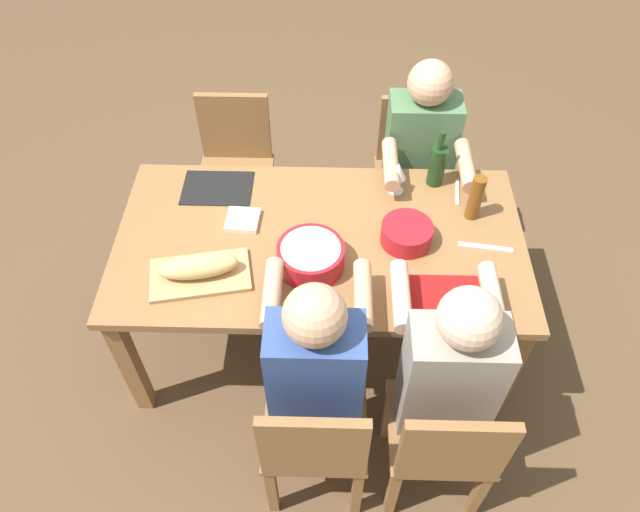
{
  "coord_description": "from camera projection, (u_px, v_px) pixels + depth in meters",
  "views": [
    {
      "loc": [
        -0.04,
        1.72,
        2.64
      ],
      "look_at": [
        0.0,
        0.0,
        0.63
      ],
      "focal_mm": 33.63,
      "sensor_mm": 36.0,
      "label": 1
    }
  ],
  "objects": [
    {
      "name": "ground_plane",
      "position": [
        320.0,
        334.0,
        3.12
      ],
      "size": [
        8.0,
        8.0,
        0.0
      ],
      "primitive_type": "plane",
      "color": "brown"
    },
    {
      "name": "dining_table",
      "position": [
        320.0,
        252.0,
        2.62
      ],
      "size": [
        1.75,
        0.93,
        0.74
      ],
      "color": "olive",
      "rests_on": "ground_plane"
    },
    {
      "name": "chair_far_center",
      "position": [
        315.0,
        440.0,
        2.24
      ],
      "size": [
        0.4,
        0.4,
        0.85
      ],
      "color": "olive",
      "rests_on": "ground_plane"
    },
    {
      "name": "diner_far_center",
      "position": [
        316.0,
        368.0,
        2.2
      ],
      "size": [
        0.41,
        0.53,
        1.2
      ],
      "color": "#2D2D38",
      "rests_on": "ground_plane"
    },
    {
      "name": "chair_near_left",
      "position": [
        412.0,
        166.0,
        3.26
      ],
      "size": [
        0.4,
        0.4,
        0.85
      ],
      "color": "olive",
      "rests_on": "ground_plane"
    },
    {
      "name": "diner_near_left",
      "position": [
        420.0,
        157.0,
        2.98
      ],
      "size": [
        0.41,
        0.53,
        1.2
      ],
      "color": "#2D2D38",
      "rests_on": "ground_plane"
    },
    {
      "name": "chair_near_right",
      "position": [
        236.0,
        163.0,
        3.27
      ],
      "size": [
        0.4,
        0.4,
        0.85
      ],
      "color": "olive",
      "rests_on": "ground_plane"
    },
    {
      "name": "chair_far_left",
      "position": [
        444.0,
        443.0,
        2.24
      ],
      "size": [
        0.4,
        0.4,
        0.85
      ],
      "color": "olive",
      "rests_on": "ground_plane"
    },
    {
      "name": "diner_far_left",
      "position": [
        447.0,
        371.0,
        2.19
      ],
      "size": [
        0.41,
        0.53,
        1.2
      ],
      "color": "#2D2D38",
      "rests_on": "ground_plane"
    },
    {
      "name": "serving_bowl_greens",
      "position": [
        407.0,
        233.0,
        2.51
      ],
      "size": [
        0.22,
        0.22,
        0.09
      ],
      "color": "#B21923",
      "rests_on": "dining_table"
    },
    {
      "name": "serving_bowl_pasta",
      "position": [
        311.0,
        255.0,
        2.42
      ],
      "size": [
        0.27,
        0.27,
        0.11
      ],
      "color": "#B21923",
      "rests_on": "dining_table"
    },
    {
      "name": "cutting_board",
      "position": [
        200.0,
        275.0,
        2.42
      ],
      "size": [
        0.43,
        0.29,
        0.02
      ],
      "primitive_type": "cube",
      "rotation": [
        0.0,
        0.0,
        0.19
      ],
      "color": "tan",
      "rests_on": "dining_table"
    },
    {
      "name": "bread_loaf",
      "position": [
        198.0,
        266.0,
        2.38
      ],
      "size": [
        0.34,
        0.17,
        0.09
      ],
      "primitive_type": "ellipsoid",
      "rotation": [
        0.0,
        0.0,
        0.19
      ],
      "color": "tan",
      "rests_on": "cutting_board"
    },
    {
      "name": "wine_bottle",
      "position": [
        437.0,
        164.0,
        2.71
      ],
      "size": [
        0.08,
        0.08,
        0.29
      ],
      "color": "#193819",
      "rests_on": "dining_table"
    },
    {
      "name": "beer_bottle",
      "position": [
        475.0,
        198.0,
        2.57
      ],
      "size": [
        0.06,
        0.06,
        0.22
      ],
      "primitive_type": "cylinder",
      "color": "brown",
      "rests_on": "dining_table"
    },
    {
      "name": "wine_glass",
      "position": [
        398.0,
        172.0,
        2.67
      ],
      "size": [
        0.08,
        0.08,
        0.17
      ],
      "color": "silver",
      "rests_on": "dining_table"
    },
    {
      "name": "fork_near_left",
      "position": [
        457.0,
        192.0,
        2.74
      ],
      "size": [
        0.04,
        0.17,
        0.01
      ],
      "primitive_type": "cube",
      "rotation": [
        0.0,
        0.0,
        -0.12
      ],
      "color": "silver",
      "rests_on": "dining_table"
    },
    {
      "name": "placemat_near_right",
      "position": [
        217.0,
        188.0,
        2.76
      ],
      "size": [
        0.32,
        0.23,
        0.01
      ],
      "primitive_type": "cube",
      "color": "black",
      "rests_on": "dining_table"
    },
    {
      "name": "placemat_far_left",
      "position": [
        441.0,
        298.0,
        2.35
      ],
      "size": [
        0.32,
        0.23,
        0.01
      ],
      "primitive_type": "cube",
      "color": "maroon",
      "rests_on": "dining_table"
    },
    {
      "name": "carving_knife",
      "position": [
        486.0,
        247.0,
        2.52
      ],
      "size": [
        0.23,
        0.06,
        0.01
      ],
      "primitive_type": "cube",
      "rotation": [
        0.0,
        0.0,
        3.0
      ],
      "color": "silver",
      "rests_on": "dining_table"
    },
    {
      "name": "napkin_stack",
      "position": [
        243.0,
        220.0,
        2.62
      ],
      "size": [
        0.15,
        0.15,
        0.02
      ],
      "primitive_type": "cube",
      "rotation": [
        0.0,
        0.0,
        -0.06
      ],
      "color": "white",
      "rests_on": "dining_table"
    }
  ]
}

